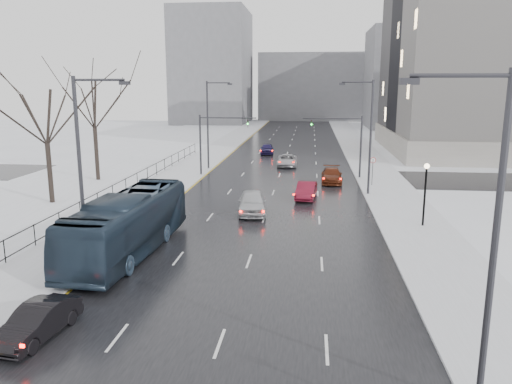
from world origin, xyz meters
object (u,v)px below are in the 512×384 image
(streetlight_r_mid, at_px, (368,132))
(sedan_right_far, at_px, (332,175))
(mast_signal_right, at_px, (351,139))
(bus, at_px, (129,224))
(streetlight_l_near, at_px, (84,164))
(no_uturn_sign, at_px, (373,163))
(streetlight_r_near, at_px, (487,230))
(tree_park_e, at_px, (98,181))
(sedan_right_cross, at_px, (287,160))
(sedan_center_near, at_px, (252,202))
(sedan_left_near, at_px, (38,322))
(sedan_center_far, at_px, (267,149))
(streetlight_l_far, at_px, (210,121))
(lamppost_r_mid, at_px, (425,185))
(mast_signal_left, at_px, (210,138))
(tree_park_d, at_px, (53,203))
(sedan_right_near, at_px, (306,190))

(streetlight_r_mid, bearing_deg, sedan_right_far, 116.65)
(mast_signal_right, distance_m, bus, 29.26)
(streetlight_l_near, xyz_separation_m, no_uturn_sign, (17.37, 24.00, -3.32))
(streetlight_r_near, xyz_separation_m, no_uturn_sign, (1.03, 34.00, -3.32))
(tree_park_e, xyz_separation_m, sedan_right_cross, (18.70, 11.32, 0.73))
(streetlight_l_near, relative_size, sedan_center_near, 1.98)
(sedan_left_near, bearing_deg, bus, 97.69)
(streetlight_r_near, xyz_separation_m, sedan_center_far, (-10.98, 55.63, -4.84))
(streetlight_l_far, height_order, lamppost_r_mid, streetlight_l_far)
(mast_signal_right, bearing_deg, no_uturn_sign, -64.89)
(tree_park_e, distance_m, sedan_center_far, 26.56)
(sedan_right_far, distance_m, sedan_center_far, 21.77)
(mast_signal_left, height_order, sedan_left_near, mast_signal_left)
(streetlight_l_far, height_order, bus, streetlight_l_far)
(streetlight_r_mid, height_order, streetlight_l_far, same)
(sedan_center_near, bearing_deg, streetlight_l_near, -126.09)
(tree_park_d, height_order, streetlight_r_near, streetlight_r_near)
(tree_park_e, xyz_separation_m, bus, (11.20, -21.40, 1.79))
(lamppost_r_mid, height_order, mast_signal_right, mast_signal_right)
(sedan_right_cross, bearing_deg, sedan_right_near, -83.21)
(streetlight_l_far, height_order, mast_signal_right, streetlight_l_far)
(mast_signal_left, height_order, sedan_right_cross, mast_signal_left)
(sedan_right_cross, bearing_deg, lamppost_r_mid, -68.78)
(streetlight_r_near, height_order, sedan_center_far, streetlight_r_near)
(no_uturn_sign, xyz_separation_m, sedan_center_far, (-12.01, 21.63, -1.52))
(no_uturn_sign, distance_m, sedan_left_near, 35.30)
(lamppost_r_mid, bearing_deg, sedan_right_far, 109.83)
(bus, bearing_deg, streetlight_r_near, -36.87)
(streetlight_r_mid, xyz_separation_m, no_uturn_sign, (1.03, 4.00, -3.32))
(streetlight_r_near, bearing_deg, lamppost_r_mid, 81.94)
(streetlight_l_near, bearing_deg, tree_park_e, 112.69)
(streetlight_r_mid, bearing_deg, streetlight_l_far, 143.70)
(mast_signal_right, height_order, mast_signal_left, same)
(streetlight_r_mid, height_order, no_uturn_sign, streetlight_r_mid)
(streetlight_r_mid, relative_size, mast_signal_right, 1.54)
(sedan_right_far, xyz_separation_m, sedan_center_far, (-8.23, 20.15, 0.02))
(sedan_right_cross, bearing_deg, sedan_right_far, -64.74)
(tree_park_d, bearing_deg, streetlight_r_near, -42.75)
(streetlight_l_near, height_order, lamppost_r_mid, streetlight_l_near)
(tree_park_d, bearing_deg, mast_signal_right, 29.12)
(sedan_right_cross, height_order, sedan_center_far, sedan_center_far)
(sedan_left_near, bearing_deg, streetlight_l_far, 99.39)
(streetlight_l_near, xyz_separation_m, sedan_right_far, (13.58, 25.48, -4.86))
(streetlight_l_far, distance_m, lamppost_r_mid, 29.30)
(bus, xyz_separation_m, sedan_center_far, (4.19, 43.04, -1.00))
(streetlight_r_near, relative_size, sedan_center_near, 1.98)
(streetlight_l_near, bearing_deg, sedan_right_cross, 76.21)
(no_uturn_sign, height_order, sedan_center_far, no_uturn_sign)
(tree_park_d, relative_size, sedan_left_near, 3.12)
(streetlight_r_mid, bearing_deg, tree_park_e, 171.37)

